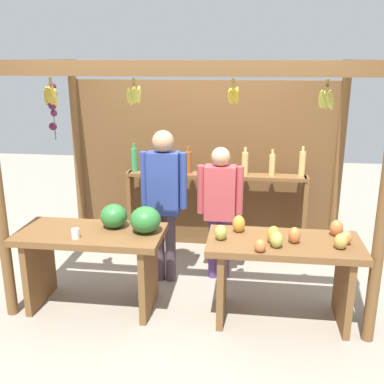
% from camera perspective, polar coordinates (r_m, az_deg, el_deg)
% --- Properties ---
extents(ground_plane, '(12.00, 12.00, 0.00)m').
position_cam_1_polar(ground_plane, '(5.01, 0.28, -10.78)').
color(ground_plane, gray).
rests_on(ground_plane, ground).
extents(market_stall, '(3.34, 1.97, 2.29)m').
position_cam_1_polar(market_stall, '(4.97, 0.86, 5.41)').
color(market_stall, brown).
rests_on(market_stall, ground).
extents(fruit_counter_left, '(1.39, 0.64, 1.02)m').
position_cam_1_polar(fruit_counter_left, '(4.30, -11.44, -6.53)').
color(fruit_counter_left, brown).
rests_on(fruit_counter_left, ground).
extents(fruit_counter_right, '(1.35, 0.65, 0.93)m').
position_cam_1_polar(fruit_counter_right, '(4.10, 11.55, -8.44)').
color(fruit_counter_right, brown).
rests_on(fruit_counter_right, ground).
extents(bottle_shelf_unit, '(2.14, 0.22, 1.35)m').
position_cam_1_polar(bottle_shelf_unit, '(5.34, 3.05, 0.41)').
color(bottle_shelf_unit, brown).
rests_on(bottle_shelf_unit, ground).
extents(vendor_man, '(0.48, 0.22, 1.63)m').
position_cam_1_polar(vendor_man, '(4.60, -3.58, -0.17)').
color(vendor_man, '#4A3A45').
rests_on(vendor_man, ground).
extents(vendor_woman, '(0.48, 0.20, 1.45)m').
position_cam_1_polar(vendor_woman, '(4.70, 3.57, -1.38)').
color(vendor_woman, '#533678').
rests_on(vendor_woman, ground).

